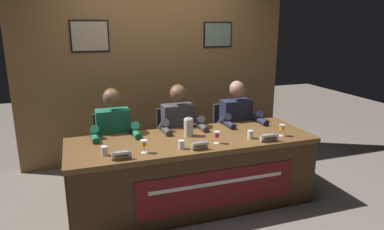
{
  "coord_description": "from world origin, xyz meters",
  "views": [
    {
      "loc": [
        -1.11,
        -3.23,
        1.9
      ],
      "look_at": [
        0.0,
        0.0,
        0.99
      ],
      "focal_mm": 32.41,
      "sensor_mm": 36.0,
      "label": 1
    }
  ],
  "objects_px": {
    "juice_glass_left": "(144,144)",
    "chair_center": "(176,146)",
    "chair_right": "(231,140)",
    "water_pitcher_central": "(189,127)",
    "conference_table": "(196,163)",
    "nameplate_center": "(200,145)",
    "juice_glass_center": "(217,135)",
    "water_cup_center": "(181,145)",
    "panelist_left": "(114,136)",
    "chair_left": "(114,153)",
    "panelist_center": "(180,129)",
    "water_cup_right": "(250,135)",
    "juice_glass_right": "(282,128)",
    "nameplate_left": "(121,155)",
    "nameplate_right": "(269,137)",
    "panelist_right": "(238,123)",
    "water_cup_left": "(104,151)"
  },
  "relations": [
    {
      "from": "juice_glass_left",
      "to": "chair_center",
      "type": "height_order",
      "value": "chair_center"
    },
    {
      "from": "chair_right",
      "to": "water_pitcher_central",
      "type": "distance_m",
      "value": 1.01
    },
    {
      "from": "conference_table",
      "to": "nameplate_center",
      "type": "bearing_deg",
      "value": -99.51
    },
    {
      "from": "juice_glass_center",
      "to": "water_cup_center",
      "type": "xyz_separation_m",
      "value": [
        -0.38,
        -0.03,
        -0.05
      ]
    },
    {
      "from": "panelist_left",
      "to": "juice_glass_center",
      "type": "xyz_separation_m",
      "value": [
        0.93,
        -0.66,
        0.11
      ]
    },
    {
      "from": "chair_left",
      "to": "panelist_center",
      "type": "bearing_deg",
      "value": -14.93
    },
    {
      "from": "water_cup_right",
      "to": "panelist_center",
      "type": "bearing_deg",
      "value": 132.41
    },
    {
      "from": "juice_glass_right",
      "to": "water_pitcher_central",
      "type": "height_order",
      "value": "water_pitcher_central"
    },
    {
      "from": "nameplate_left",
      "to": "chair_center",
      "type": "height_order",
      "value": "chair_center"
    },
    {
      "from": "chair_left",
      "to": "conference_table",
      "type": "bearing_deg",
      "value": -44.22
    },
    {
      "from": "panelist_left",
      "to": "water_pitcher_central",
      "type": "distance_m",
      "value": 0.82
    },
    {
      "from": "juice_glass_center",
      "to": "water_cup_center",
      "type": "relative_size",
      "value": 1.46
    },
    {
      "from": "conference_table",
      "to": "nameplate_right",
      "type": "xyz_separation_m",
      "value": [
        0.71,
        -0.24,
        0.28
      ]
    },
    {
      "from": "panelist_center",
      "to": "conference_table",
      "type": "bearing_deg",
      "value": -89.74
    },
    {
      "from": "nameplate_center",
      "to": "nameplate_right",
      "type": "distance_m",
      "value": 0.74
    },
    {
      "from": "nameplate_center",
      "to": "panelist_right",
      "type": "relative_size",
      "value": 0.13
    },
    {
      "from": "juice_glass_right",
      "to": "chair_left",
      "type": "bearing_deg",
      "value": 152.74
    },
    {
      "from": "water_cup_left",
      "to": "nameplate_center",
      "type": "bearing_deg",
      "value": -9.11
    },
    {
      "from": "chair_left",
      "to": "nameplate_left",
      "type": "xyz_separation_m",
      "value": [
        -0.03,
        -0.97,
        0.34
      ]
    },
    {
      "from": "panelist_left",
      "to": "nameplate_left",
      "type": "xyz_separation_m",
      "value": [
        -0.03,
        -0.77,
        0.07
      ]
    },
    {
      "from": "juice_glass_left",
      "to": "panelist_center",
      "type": "relative_size",
      "value": 0.1
    },
    {
      "from": "panelist_center",
      "to": "water_pitcher_central",
      "type": "relative_size",
      "value": 5.81
    },
    {
      "from": "panelist_left",
      "to": "water_cup_center",
      "type": "xyz_separation_m",
      "value": [
        0.55,
        -0.69,
        0.07
      ]
    },
    {
      "from": "panelist_left",
      "to": "nameplate_center",
      "type": "relative_size",
      "value": 7.59
    },
    {
      "from": "juice_glass_left",
      "to": "juice_glass_center",
      "type": "xyz_separation_m",
      "value": [
        0.74,
        0.02,
        0.0
      ]
    },
    {
      "from": "chair_left",
      "to": "water_cup_right",
      "type": "xyz_separation_m",
      "value": [
        1.32,
        -0.82,
        0.34
      ]
    },
    {
      "from": "water_cup_center",
      "to": "juice_glass_center",
      "type": "bearing_deg",
      "value": 5.15
    },
    {
      "from": "panelist_center",
      "to": "panelist_left",
      "type": "bearing_deg",
      "value": 180.0
    },
    {
      "from": "panelist_center",
      "to": "water_cup_center",
      "type": "xyz_separation_m",
      "value": [
        -0.2,
        -0.69,
        0.07
      ]
    },
    {
      "from": "nameplate_left",
      "to": "water_cup_left",
      "type": "distance_m",
      "value": 0.2
    },
    {
      "from": "water_cup_center",
      "to": "chair_right",
      "type": "bearing_deg",
      "value": 43.3
    },
    {
      "from": "chair_center",
      "to": "water_cup_center",
      "type": "xyz_separation_m",
      "value": [
        -0.2,
        -0.89,
        0.34
      ]
    },
    {
      "from": "water_cup_left",
      "to": "juice_glass_left",
      "type": "bearing_deg",
      "value": -9.02
    },
    {
      "from": "water_cup_center",
      "to": "water_pitcher_central",
      "type": "bearing_deg",
      "value": 61.67
    },
    {
      "from": "chair_center",
      "to": "conference_table",
      "type": "bearing_deg",
      "value": -89.81
    },
    {
      "from": "water_cup_center",
      "to": "chair_right",
      "type": "height_order",
      "value": "chair_right"
    },
    {
      "from": "conference_table",
      "to": "water_pitcher_central",
      "type": "height_order",
      "value": "water_pitcher_central"
    },
    {
      "from": "nameplate_left",
      "to": "water_cup_right",
      "type": "height_order",
      "value": "water_cup_right"
    },
    {
      "from": "chair_center",
      "to": "water_cup_center",
      "type": "bearing_deg",
      "value": -102.5
    },
    {
      "from": "nameplate_center",
      "to": "water_pitcher_central",
      "type": "bearing_deg",
      "value": 86.1
    },
    {
      "from": "chair_left",
      "to": "water_cup_center",
      "type": "distance_m",
      "value": 1.1
    },
    {
      "from": "panelist_right",
      "to": "water_pitcher_central",
      "type": "xyz_separation_m",
      "value": [
        -0.75,
        -0.34,
        0.12
      ]
    },
    {
      "from": "panelist_left",
      "to": "nameplate_right",
      "type": "bearing_deg",
      "value": -27.82
    },
    {
      "from": "chair_left",
      "to": "water_cup_center",
      "type": "relative_size",
      "value": 10.51
    },
    {
      "from": "water_cup_left",
      "to": "chair_right",
      "type": "distance_m",
      "value": 1.88
    },
    {
      "from": "water_cup_center",
      "to": "juice_glass_right",
      "type": "xyz_separation_m",
      "value": [
        1.12,
        0.03,
        0.05
      ]
    },
    {
      "from": "juice_glass_center",
      "to": "chair_left",
      "type": "bearing_deg",
      "value": 137.33
    },
    {
      "from": "panelist_left",
      "to": "juice_glass_right",
      "type": "bearing_deg",
      "value": -21.61
    },
    {
      "from": "panelist_center",
      "to": "chair_right",
      "type": "xyz_separation_m",
      "value": [
        0.75,
        0.2,
        -0.28
      ]
    },
    {
      "from": "chair_right",
      "to": "panelist_right",
      "type": "distance_m",
      "value": 0.34
    }
  ]
}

